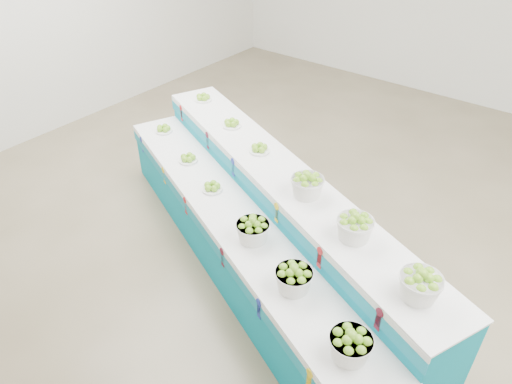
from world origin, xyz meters
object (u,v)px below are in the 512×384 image
at_px(basket_lower_left, 253,230).
at_px(basket_upper_right, 420,285).
at_px(display_stand, 256,221).
at_px(plate_upper_mid, 231,123).

height_order(basket_lower_left, basket_upper_right, basket_upper_right).
height_order(display_stand, plate_upper_mid, plate_upper_mid).
xyz_separation_m(display_stand, basket_lower_left, (0.30, -0.43, 0.32)).
relative_size(basket_lower_left, plate_upper_mid, 1.40).
bearing_deg(basket_upper_right, basket_lower_left, 178.99).
xyz_separation_m(plate_upper_mid, basket_upper_right, (2.69, -1.14, 0.06)).
relative_size(display_stand, basket_upper_right, 14.90).
relative_size(display_stand, basket_lower_left, 14.90).
relative_size(display_stand, plate_upper_mid, 20.91).
distance_m(display_stand, plate_upper_mid, 1.25).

